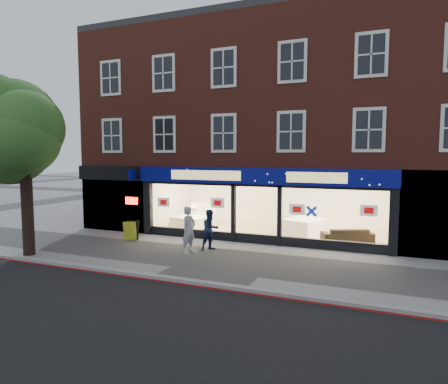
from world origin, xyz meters
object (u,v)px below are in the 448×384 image
Objects in this scene: mattress_stack at (304,226)px; pedestrian_grey at (189,230)px; a_board at (131,231)px; display_bed at (194,220)px; sofa at (347,235)px; pedestrian_blue at (210,230)px.

pedestrian_grey reaches higher than mattress_stack.
display_bed is at bearing 47.61° from a_board.
pedestrian_grey is (3.48, -1.06, 0.48)m from a_board.
display_bed is at bearing 39.71° from pedestrian_grey.
sofa is 5.95m from pedestrian_blue.
sofa is at bearing -26.20° from pedestrian_blue.
pedestrian_grey is at bearing 11.61° from sofa.
mattress_stack is (5.65, 0.34, 0.04)m from display_bed.
sofa is 1.29× the size of pedestrian_blue.
display_bed is 4.85m from pedestrian_blue.
mattress_stack is 6.19m from pedestrian_grey.
a_board is at bearing 117.26° from pedestrian_blue.
pedestrian_blue is (2.74, -3.99, 0.40)m from display_bed.
pedestrian_grey is (-5.61, -3.92, 0.50)m from sofa.
sofa is 2.43× the size of a_board.
pedestrian_blue is at bearing 8.92° from sofa.
a_board is (-6.99, -4.02, -0.02)m from mattress_stack.
a_board is at bearing 88.44° from pedestrian_grey.
pedestrian_grey reaches higher than sofa.
sofa is at bearing 5.27° from display_bed.
pedestrian_blue reaches higher than sofa.
mattress_stack is at bearing -52.16° from sofa.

